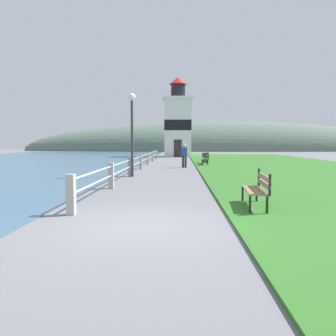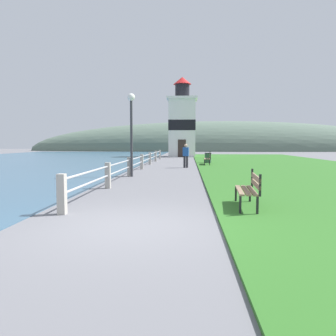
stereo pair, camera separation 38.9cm
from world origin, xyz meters
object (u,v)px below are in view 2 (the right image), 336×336
at_px(lighthouse, 182,123).
at_px(park_bench_midway, 208,158).
at_px(lamp_post, 131,119).
at_px(park_bench_near, 250,188).
at_px(trash_bin, 208,158).
at_px(person_strolling, 186,155).

bearing_deg(lighthouse, park_bench_midway, -81.75).
xyz_separation_m(lighthouse, lamp_post, (-1.97, -23.34, -1.22)).
bearing_deg(park_bench_near, lighthouse, -81.27).
bearing_deg(park_bench_near, trash_bin, -85.57).
distance_m(park_bench_near, park_bench_midway, 15.82).
relative_size(lighthouse, trash_bin, 11.07).
relative_size(lighthouse, lamp_post, 2.35).
bearing_deg(lighthouse, trash_bin, -80.06).
bearing_deg(park_bench_near, person_strolling, -78.35).
bearing_deg(park_bench_near, lamp_post, -56.20).
height_order(park_bench_near, lighthouse, lighthouse).
distance_m(park_bench_midway, lamp_post, 9.53).
distance_m(park_bench_near, lighthouse, 31.13).
bearing_deg(person_strolling, trash_bin, -12.22).
relative_size(park_bench_near, trash_bin, 1.95).
height_order(trash_bin, lamp_post, lamp_post).
bearing_deg(lamp_post, park_bench_near, -60.79).
height_order(park_bench_near, park_bench_midway, same).
relative_size(park_bench_midway, lighthouse, 0.20).
bearing_deg(lighthouse, lamp_post, -94.83).
bearing_deg(park_bench_midway, park_bench_near, 92.90).
relative_size(park_bench_midway, person_strolling, 1.20).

